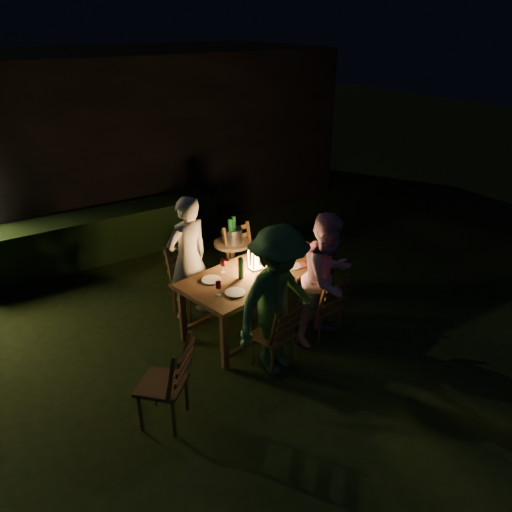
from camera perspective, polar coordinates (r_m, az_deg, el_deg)
garden_envelope at (r=10.94m, az=-19.52°, el=12.68°), size 40.00×40.00×3.20m
dining_table at (r=6.46m, az=-0.09°, el=-2.45°), size 2.11×1.35×0.81m
chair_near_left at (r=5.97m, az=2.04°, el=-10.18°), size 0.51×0.53×0.95m
chair_near_right at (r=6.54m, az=7.51°, el=-6.84°), size 0.46×0.49×0.95m
chair_far_left at (r=6.92m, az=-7.26°, el=-4.49°), size 0.56×0.59×1.08m
chair_far_right at (r=7.49m, az=-1.21°, el=-1.86°), size 0.51×0.54×1.05m
chair_end at (r=7.47m, az=6.65°, el=-2.13°), size 0.55×0.52×1.05m
chair_spare at (r=5.33m, az=-10.36°, el=-15.51°), size 0.67×0.67×1.03m
person_house_side at (r=6.70m, az=-7.78°, el=-0.31°), size 0.71×0.54×1.74m
person_opp_right at (r=6.23m, az=8.18°, el=-2.60°), size 0.95×0.80×1.71m
person_opp_left at (r=5.60m, az=2.51°, el=-5.23°), size 1.29×0.90×1.82m
lantern at (r=6.41m, az=-0.09°, el=-0.28°), size 0.16×0.16×0.35m
plate_far_left at (r=6.24m, az=-5.12°, el=-2.73°), size 0.25×0.25×0.01m
plate_near_left at (r=5.95m, az=-2.40°, el=-4.18°), size 0.25×0.25×0.01m
plate_far_right at (r=6.84m, az=1.31°, el=0.07°), size 0.25×0.25×0.01m
plate_near_right at (r=6.58m, az=4.05°, el=-1.12°), size 0.25×0.25×0.01m
wineglass_a at (r=6.39m, az=-3.78°, el=-1.16°), size 0.06×0.06×0.18m
wineglass_b at (r=5.88m, az=-4.29°, el=-3.72°), size 0.06×0.06×0.18m
wineglass_c at (r=6.40m, az=3.58°, el=-1.07°), size 0.06×0.06×0.18m
wineglass_d at (r=6.90m, az=2.54°, el=1.00°), size 0.06×0.06×0.18m
wineglass_e at (r=6.13m, az=1.21°, el=-2.32°), size 0.06×0.06×0.18m
bottle_table at (r=6.21m, az=-1.74°, el=-1.42°), size 0.07×0.07×0.28m
napkin_left at (r=6.13m, az=1.00°, el=-3.21°), size 0.18×0.14×0.01m
napkin_right at (r=6.60m, az=5.15°, el=-1.08°), size 0.18×0.14×0.01m
phone at (r=5.86m, az=-2.37°, el=-4.72°), size 0.14×0.07×0.01m
side_table at (r=7.48m, az=-2.70°, el=0.97°), size 0.55×0.55×0.74m
ice_bucket at (r=7.39m, az=-2.73°, el=2.36°), size 0.30×0.30×0.22m
bottle_bucket_a at (r=7.32m, az=-2.92°, el=2.53°), size 0.07×0.07×0.32m
bottle_bucket_b at (r=7.43m, az=-2.57°, el=2.90°), size 0.07×0.07×0.32m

